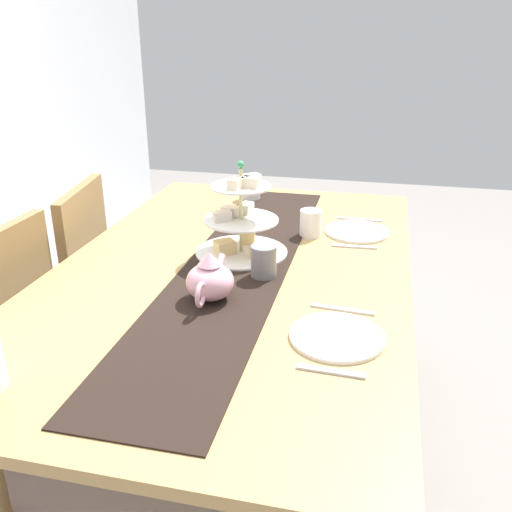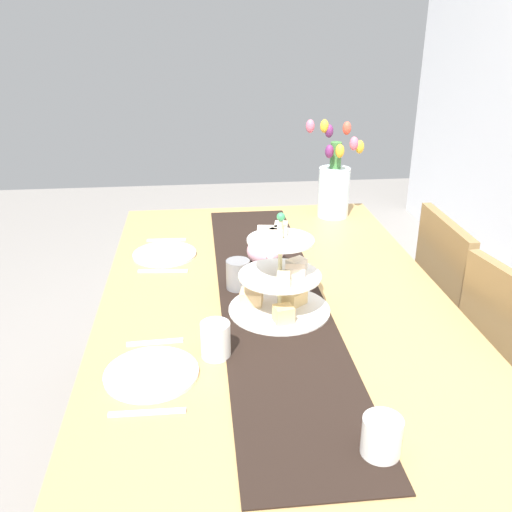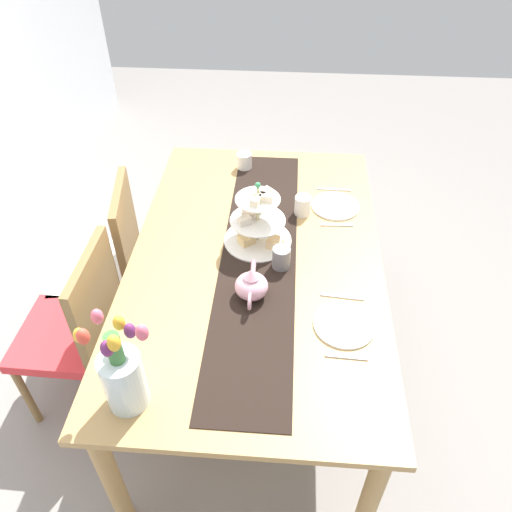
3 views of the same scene
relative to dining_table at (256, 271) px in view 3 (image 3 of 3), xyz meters
name	(u,v)px [view 3 (image 3 of 3)]	position (x,y,z in m)	size (l,w,h in m)	color
ground_plane	(256,363)	(0.00, 0.00, -0.67)	(8.00, 8.00, 0.00)	gray
dining_table	(256,271)	(0.00, 0.00, 0.00)	(1.78, 1.07, 0.77)	tan
chair_left	(79,326)	(-0.23, 0.76, -0.17)	(0.43, 0.43, 0.91)	olive
chair_right	(109,259)	(0.22, 0.76, -0.17)	(0.48, 0.48, 0.91)	olive
table_runner	(259,256)	(0.00, -0.01, 0.09)	(1.63, 0.32, 0.00)	black
tiered_cake_stand	(258,224)	(0.10, 0.00, 0.19)	(0.30, 0.30, 0.30)	beige
teapot	(251,285)	(-0.24, 0.00, 0.15)	(0.24, 0.13, 0.14)	#E5A8BC
tulip_vase	(122,374)	(-0.73, 0.36, 0.24)	(0.17, 0.24, 0.41)	silver
cream_jug	(244,161)	(0.70, 0.11, 0.13)	(0.08, 0.08, 0.09)	white
dinner_plate_left	(344,325)	(-0.36, -0.36, 0.10)	(0.23, 0.23, 0.01)	white
fork_left	(347,357)	(-0.51, -0.36, 0.10)	(0.02, 0.15, 0.01)	silver
knife_left	(342,297)	(-0.22, -0.36, 0.10)	(0.01, 0.17, 0.01)	silver
dinner_plate_right	(335,206)	(0.38, -0.36, 0.10)	(0.23, 0.23, 0.01)	white
fork_right	(337,225)	(0.24, -0.36, 0.10)	(0.02, 0.15, 0.01)	silver
knife_right	(334,189)	(0.53, -0.36, 0.10)	(0.01, 0.17, 0.01)	silver
mug_grey	(281,258)	(-0.06, -0.11, 0.14)	(0.08, 0.08, 0.10)	slate
mug_white_text	(303,206)	(0.32, -0.20, 0.14)	(0.08, 0.08, 0.10)	white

